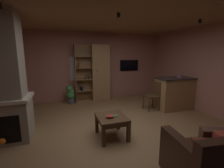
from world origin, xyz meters
TOP-DOWN VIEW (x-y plane):
  - floor at (0.00, 0.00)m, footprint 5.77×5.88m
  - wall_back at (0.00, 2.97)m, footprint 5.89×0.06m
  - wall_right at (2.91, 0.00)m, footprint 0.06×5.88m
  - ceiling at (0.00, 0.00)m, footprint 5.77×5.88m
  - window_pane_back at (-0.49, 2.94)m, footprint 0.73×0.01m
  - stone_fireplace at (-2.33, 0.37)m, footprint 1.02×0.82m
  - bookshelf_cabinet at (0.18, 2.70)m, footprint 1.30×0.41m
  - kitchen_bar_counter at (2.43, 0.89)m, footprint 1.45×0.65m
  - tissue_box at (2.37, 0.80)m, footprint 0.15×0.15m
  - coffee_table at (-0.21, -0.23)m, footprint 0.61×0.68m
  - table_book_0 at (-0.13, -0.25)m, footprint 0.12×0.10m
  - table_book_1 at (-0.28, -0.30)m, footprint 0.16×0.14m
  - dining_chair at (1.61, 1.03)m, footprint 0.44×0.44m
  - potted_floor_plant at (-0.91, 2.52)m, footprint 0.28×0.31m
  - wall_mounted_tv at (1.58, 2.91)m, footprint 0.81×0.06m
  - track_light_spot_1 at (-0.03, -0.12)m, footprint 0.07×0.07m
  - track_light_spot_2 at (1.99, -0.17)m, footprint 0.07×0.07m

SIDE VIEW (x-z plane):
  - floor at x=0.00m, z-range -0.02..0.00m
  - potted_floor_plant at x=-0.91m, z-range 0.00..0.67m
  - coffee_table at x=-0.21m, z-range 0.15..0.62m
  - table_book_0 at x=-0.13m, z-range 0.47..0.49m
  - table_book_1 at x=-0.28m, z-range 0.49..0.52m
  - kitchen_bar_counter at x=2.43m, z-range 0.00..1.04m
  - dining_chair at x=1.61m, z-range 0.07..0.99m
  - bookshelf_cabinet at x=0.18m, z-range -0.01..2.12m
  - tissue_box at x=2.37m, z-range 1.04..1.15m
  - stone_fireplace at x=-2.33m, z-range -0.13..2.48m
  - window_pane_back at x=-0.49m, z-range 0.78..1.69m
  - wall_back at x=0.00m, z-range 0.00..2.61m
  - wall_right at x=2.91m, z-range 0.00..2.61m
  - wall_mounted_tv at x=1.58m, z-range 1.09..1.54m
  - track_light_spot_1 at x=-0.03m, z-range 2.50..2.59m
  - track_light_spot_2 at x=1.99m, z-range 2.50..2.59m
  - ceiling at x=0.00m, z-range 2.61..2.63m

